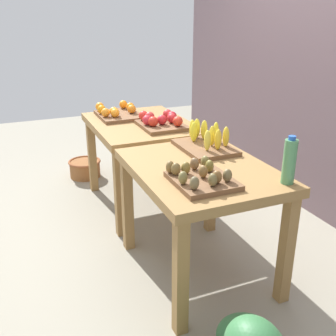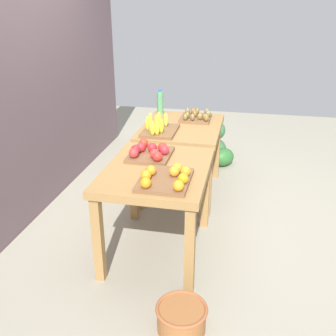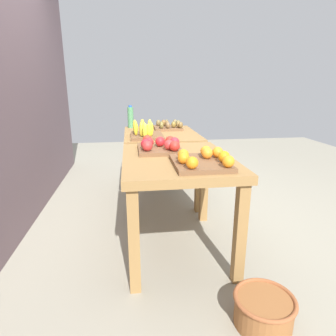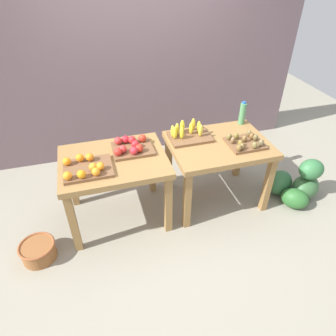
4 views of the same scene
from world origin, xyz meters
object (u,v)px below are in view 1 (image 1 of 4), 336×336
kiwi_bin (201,177)px  water_bottle (289,161)px  display_table_left (141,135)px  display_table_right (200,183)px  apple_bin (161,122)px  orange_bin (118,113)px  wicker_basket (85,168)px  banana_crate (206,142)px

kiwi_bin → water_bottle: water_bottle is taller
display_table_left → display_table_right: 1.12m
display_table_right → apple_bin: bearing=173.3°
display_table_left → orange_bin: orange_bin is taller
water_bottle → wicker_basket: 2.58m
display_table_right → banana_crate: (-0.28, 0.18, 0.16)m
water_bottle → display_table_right: bearing=-141.8°
display_table_right → orange_bin: bearing=-174.7°
display_table_left → apple_bin: 0.28m
banana_crate → kiwi_bin: bearing=-30.4°
kiwi_bin → orange_bin: bearing=-179.7°
banana_crate → wicker_basket: banana_crate is taller
orange_bin → wicker_basket: bearing=-158.8°
orange_bin → wicker_basket: 0.94m
orange_bin → kiwi_bin: size_ratio=1.25×
display_table_left → banana_crate: 0.87m
display_table_left → wicker_basket: bearing=-157.1°
banana_crate → kiwi_bin: (0.51, -0.30, -0.01)m
display_table_left → kiwi_bin: kiwi_bin is taller
display_table_right → kiwi_bin: size_ratio=2.89×
display_table_left → kiwi_bin: size_ratio=2.89×
wicker_basket → display_table_right: bearing=10.2°
orange_bin → kiwi_bin: bearing=0.3°
apple_bin → kiwi_bin: bearing=-11.1°
display_table_right → banana_crate: size_ratio=2.36×
display_table_left → banana_crate: bearing=12.4°
orange_bin → water_bottle: (1.79, 0.45, 0.09)m
orange_bin → apple_bin: bearing=27.3°
banana_crate → water_bottle: (0.70, 0.14, 0.08)m
display_table_right → wicker_basket: (-1.95, -0.35, -0.56)m
orange_bin → water_bottle: bearing=14.2°
banana_crate → water_bottle: water_bottle is taller
kiwi_bin → water_bottle: bearing=67.2°
apple_bin → water_bottle: bearing=9.2°
orange_bin → water_bottle: 1.85m
orange_bin → kiwi_bin: orange_bin is taller
orange_bin → banana_crate: bearing=15.9°
kiwi_bin → wicker_basket: kiwi_bin is taller
apple_bin → wicker_basket: bearing=-156.0°
apple_bin → kiwi_bin: apple_bin is taller
display_table_right → wicker_basket: size_ratio=3.08×
display_table_left → kiwi_bin: (1.35, -0.12, 0.15)m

